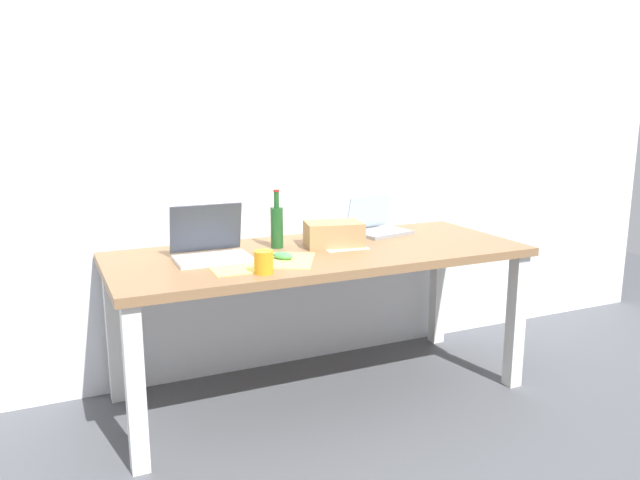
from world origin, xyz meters
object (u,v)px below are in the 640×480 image
Objects in this scene: desk at (320,267)px; coffee_mug at (264,262)px; computer_mouse at (283,256)px; laptop_right at (377,226)px; cardboard_box at (334,234)px; laptop_left at (210,247)px; beer_bottle at (277,225)px.

coffee_mug reaches higher than desk.
computer_mouse is 0.25m from coffee_mug.
desk is at bearing -151.56° from laptop_right.
laptop_right reaches higher than cardboard_box.
laptop_right is at bearing 28.44° from desk.
laptop_right is at bearing 11.40° from laptop_left.
desk is at bearing -5.43° from laptop_left.
computer_mouse is at bearing -153.27° from laptop_right.
desk is 0.29m from beer_bottle.
beer_bottle is 0.28m from cardboard_box.
coffee_mug is (-0.83, -0.53, 0.01)m from laptop_right.
beer_bottle reaches higher than computer_mouse.
computer_mouse is 0.36m from cardboard_box.
beer_bottle is at bearing 62.76° from coffee_mug.
coffee_mug reaches higher than computer_mouse.
laptop_right is 0.99m from coffee_mug.
desk is 5.97× the size of laptop_left.
coffee_mug is (-0.16, -0.19, 0.03)m from computer_mouse.
computer_mouse is at bearing 50.08° from coffee_mug.
desk is at bearing -39.79° from beer_bottle.
laptop_right is 3.32× the size of computer_mouse.
laptop_left is at bearing -179.13° from cardboard_box.
desk is at bearing -149.78° from cardboard_box.
laptop_left is at bearing 174.57° from desk.
coffee_mug is (0.13, -0.33, -0.01)m from laptop_left.
laptop_right is at bearing 27.92° from cardboard_box.
laptop_left is 0.99m from laptop_right.
beer_bottle reaches higher than coffee_mug.
laptop_right is (0.97, 0.20, -0.01)m from laptop_left.
coffee_mug is at bearing -147.64° from laptop_right.
coffee_mug is (-0.48, -0.34, -0.01)m from cardboard_box.
laptop_left reaches higher than coffee_mug.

